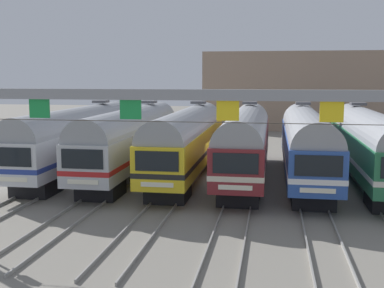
# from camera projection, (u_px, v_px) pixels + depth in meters

# --- Properties ---
(ground_plane) EXTENTS (160.00, 160.00, 0.00)m
(ground_plane) POSITION_uv_depth(u_px,v_px,m) (216.00, 178.00, 33.75)
(ground_plane) COLOR gray
(track_bed) EXTENTS (21.53, 70.00, 0.15)m
(track_bed) POSITION_uv_depth(u_px,v_px,m) (235.00, 144.00, 50.35)
(track_bed) COLOR gray
(track_bed) RESTS_ON ground
(commuter_train_silver) EXTENTS (2.88, 18.06, 5.05)m
(commuter_train_silver) POSITION_uv_depth(u_px,v_px,m) (77.00, 137.00, 35.00)
(commuter_train_silver) COLOR silver
(commuter_train_silver) RESTS_ON ground
(commuter_train_stainless) EXTENTS (2.88, 18.06, 5.05)m
(commuter_train_stainless) POSITION_uv_depth(u_px,v_px,m) (131.00, 138.00, 34.35)
(commuter_train_stainless) COLOR #B2B5BA
(commuter_train_stainless) RESTS_ON ground
(commuter_train_yellow) EXTENTS (2.88, 18.06, 5.05)m
(commuter_train_yellow) POSITION_uv_depth(u_px,v_px,m) (187.00, 139.00, 33.70)
(commuter_train_yellow) COLOR gold
(commuter_train_yellow) RESTS_ON ground
(commuter_train_maroon) EXTENTS (2.88, 18.06, 5.05)m
(commuter_train_maroon) POSITION_uv_depth(u_px,v_px,m) (246.00, 140.00, 33.05)
(commuter_train_maroon) COLOR maroon
(commuter_train_maroon) RESTS_ON ground
(commuter_train_blue) EXTENTS (2.88, 18.06, 5.05)m
(commuter_train_blue) POSITION_uv_depth(u_px,v_px,m) (306.00, 142.00, 32.40)
(commuter_train_blue) COLOR #284C9E
(commuter_train_blue) RESTS_ON ground
(commuter_train_green) EXTENTS (2.88, 18.06, 5.05)m
(commuter_train_green) POSITION_uv_depth(u_px,v_px,m) (370.00, 143.00, 31.75)
(commuter_train_green) COLOR #236B42
(commuter_train_green) RESTS_ON ground
(catenary_gantry) EXTENTS (25.27, 0.44, 6.97)m
(catenary_gantry) POSITION_uv_depth(u_px,v_px,m) (178.00, 117.00, 19.82)
(catenary_gantry) COLOR gray
(catenary_gantry) RESTS_ON ground
(maintenance_building) EXTENTS (24.26, 10.00, 10.09)m
(maintenance_building) POSITION_uv_depth(u_px,v_px,m) (296.00, 91.00, 65.96)
(maintenance_building) COLOR gray
(maintenance_building) RESTS_ON ground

